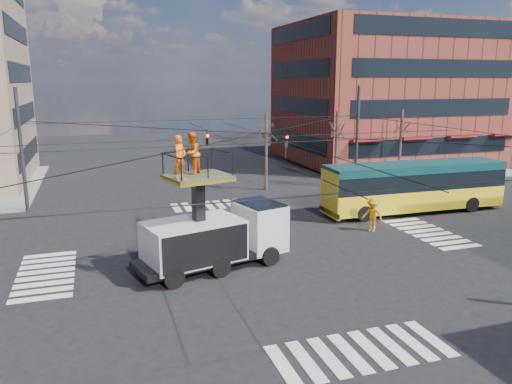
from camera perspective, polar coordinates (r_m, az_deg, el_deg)
The scene contains 13 objects.
ground at distance 25.23m, azimuth 0.48°, elevation -6.76°, with size 120.00×120.00×0.00m, color black.
sidewalk_ne at distance 52.75m, azimuth 15.04°, elevation 3.13°, with size 18.00×18.00×0.12m, color slate.
crosswalks at distance 25.22m, azimuth 0.48°, elevation -6.74°, with size 22.40×22.40×0.02m, color silver, non-canonical shape.
building_ne at distance 55.14m, azimuth 14.63°, elevation 10.81°, with size 20.06×16.06×14.00m.
overhead_network at distance 24.50m, azimuth 0.04°, elevation 3.03°, with size 24.24×24.24×8.00m.
tree_a at distance 38.37m, azimuth 1.18°, elevation 7.02°, with size 2.00×2.00×6.00m.
tree_b at distance 40.73m, azimuth 9.24°, elevation 7.19°, with size 2.00×2.00×6.00m.
tree_c at distance 43.79m, azimuth 16.30°, elevation 7.22°, with size 2.00×2.00×6.00m.
utility_truck at distance 22.60m, azimuth -4.71°, elevation -3.67°, with size 7.36×4.08×6.22m.
city_bus at distance 33.82m, azimuth 17.60°, elevation 0.69°, with size 12.13×2.79×3.20m.
traffic_cone at distance 21.18m, azimuth -9.60°, elevation -9.92°, with size 0.36×0.36×0.64m, color red.
worker_ground at distance 23.33m, azimuth -11.28°, elevation -6.00°, with size 1.20×0.50×2.04m, color #D9570D.
flagger at distance 28.97m, azimuth 13.16°, elevation -2.56°, with size 1.23×0.71×1.90m, color orange.
Camera 1 is at (-7.57, -22.56, 8.38)m, focal length 35.00 mm.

